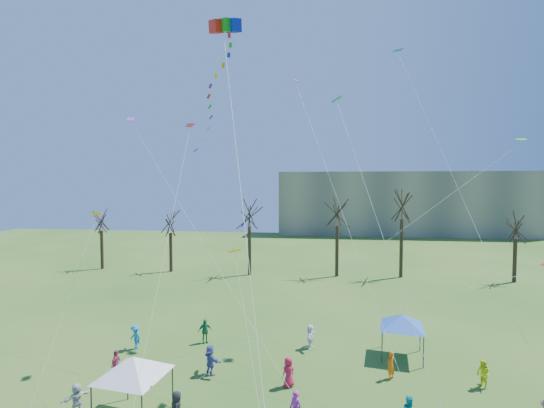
# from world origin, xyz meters

# --- Properties ---
(distant_building) EXTENTS (60.00, 14.00, 15.00)m
(distant_building) POSITION_xyz_m (22.00, 82.00, 7.50)
(distant_building) COLOR gray
(distant_building) RESTS_ON ground
(bare_tree_row) EXTENTS (68.98, 7.18, 11.77)m
(bare_tree_row) POSITION_xyz_m (3.70, 36.17, 7.13)
(bare_tree_row) COLOR black
(bare_tree_row) RESTS_ON ground
(big_box_kite) EXTENTS (3.18, 6.44, 22.07)m
(big_box_kite) POSITION_xyz_m (-4.17, 6.95, 16.90)
(big_box_kite) COLOR red
(big_box_kite) RESTS_ON ground
(canopy_tent_white) EXTENTS (4.26, 4.26, 3.22)m
(canopy_tent_white) POSITION_xyz_m (-8.02, 4.31, 2.73)
(canopy_tent_white) COLOR #3F3F44
(canopy_tent_white) RESTS_ON ground
(canopy_tent_blue) EXTENTS (3.94, 3.94, 3.00)m
(canopy_tent_blue) POSITION_xyz_m (7.07, 13.17, 2.54)
(canopy_tent_blue) COLOR #3F3F44
(canopy_tent_blue) RESTS_ON ground
(festival_crowd) EXTENTS (25.28, 15.17, 1.85)m
(festival_crowd) POSITION_xyz_m (-0.64, 6.63, 0.88)
(festival_crowd) COLOR red
(festival_crowd) RESTS_ON ground
(small_kites_aloft) EXTENTS (28.68, 16.59, 33.22)m
(small_kites_aloft) POSITION_xyz_m (0.03, 10.98, 13.71)
(small_kites_aloft) COLOR orange
(small_kites_aloft) RESTS_ON ground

